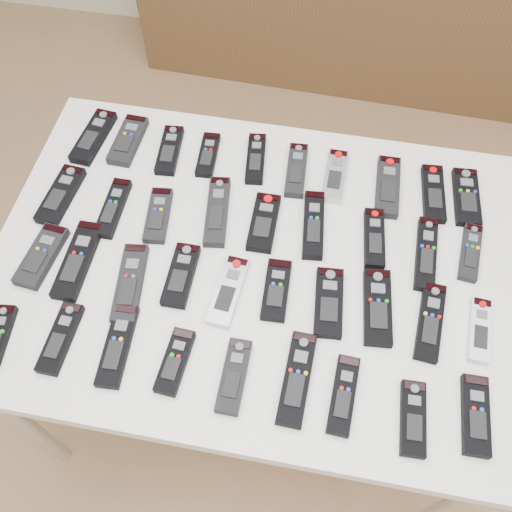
% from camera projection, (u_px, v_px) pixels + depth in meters
% --- Properties ---
extents(ground, '(4.00, 4.00, 0.00)m').
position_uv_depth(ground, '(292.00, 424.00, 1.91)').
color(ground, olive).
rests_on(ground, ground).
extents(table, '(1.25, 0.88, 0.78)m').
position_uv_depth(table, '(256.00, 273.00, 1.39)').
color(table, white).
rests_on(table, ground).
extents(remote_0, '(0.07, 0.19, 0.02)m').
position_uv_depth(remote_0, '(94.00, 137.00, 1.53)').
color(remote_0, black).
rests_on(remote_0, table).
extents(remote_1, '(0.07, 0.17, 0.02)m').
position_uv_depth(remote_1, '(128.00, 140.00, 1.53)').
color(remote_1, black).
rests_on(remote_1, table).
extents(remote_2, '(0.06, 0.16, 0.02)m').
position_uv_depth(remote_2, '(170.00, 150.00, 1.51)').
color(remote_2, black).
rests_on(remote_2, table).
extents(remote_3, '(0.05, 0.15, 0.02)m').
position_uv_depth(remote_3, '(208.00, 155.00, 1.50)').
color(remote_3, black).
rests_on(remote_3, table).
extents(remote_4, '(0.06, 0.16, 0.02)m').
position_uv_depth(remote_4, '(256.00, 159.00, 1.49)').
color(remote_4, black).
rests_on(remote_4, table).
extents(remote_5, '(0.06, 0.17, 0.02)m').
position_uv_depth(remote_5, '(296.00, 170.00, 1.47)').
color(remote_5, black).
rests_on(remote_5, table).
extents(remote_6, '(0.05, 0.16, 0.02)m').
position_uv_depth(remote_6, '(335.00, 176.00, 1.46)').
color(remote_6, '#B7B7BC').
rests_on(remote_6, table).
extents(remote_7, '(0.06, 0.19, 0.02)m').
position_uv_depth(remote_7, '(388.00, 187.00, 1.44)').
color(remote_7, black).
rests_on(remote_7, table).
extents(remote_8, '(0.07, 0.18, 0.02)m').
position_uv_depth(remote_8, '(433.00, 194.00, 1.43)').
color(remote_8, black).
rests_on(remote_8, table).
extents(remote_9, '(0.07, 0.18, 0.02)m').
position_uv_depth(remote_9, '(466.00, 197.00, 1.43)').
color(remote_9, black).
rests_on(remote_9, table).
extents(remote_10, '(0.07, 0.18, 0.02)m').
position_uv_depth(remote_10, '(61.00, 195.00, 1.43)').
color(remote_10, black).
rests_on(remote_10, table).
extents(remote_11, '(0.05, 0.17, 0.02)m').
position_uv_depth(remote_11, '(113.00, 208.00, 1.41)').
color(remote_11, black).
rests_on(remote_11, table).
extents(remote_12, '(0.07, 0.16, 0.02)m').
position_uv_depth(remote_12, '(158.00, 215.00, 1.40)').
color(remote_12, black).
rests_on(remote_12, table).
extents(remote_13, '(0.08, 0.20, 0.02)m').
position_uv_depth(remote_13, '(217.00, 211.00, 1.40)').
color(remote_13, black).
rests_on(remote_13, table).
extents(remote_14, '(0.06, 0.16, 0.02)m').
position_uv_depth(remote_14, '(264.00, 222.00, 1.38)').
color(remote_14, black).
rests_on(remote_14, table).
extents(remote_15, '(0.07, 0.19, 0.02)m').
position_uv_depth(remote_15, '(313.00, 225.00, 1.38)').
color(remote_15, black).
rests_on(remote_15, table).
extents(remote_16, '(0.06, 0.17, 0.02)m').
position_uv_depth(remote_16, '(374.00, 238.00, 1.36)').
color(remote_16, black).
rests_on(remote_16, table).
extents(remote_17, '(0.05, 0.20, 0.02)m').
position_uv_depth(remote_17, '(426.00, 254.00, 1.34)').
color(remote_17, black).
rests_on(remote_17, table).
extents(remote_18, '(0.06, 0.16, 0.02)m').
position_uv_depth(remote_18, '(470.00, 252.00, 1.34)').
color(remote_18, black).
rests_on(remote_18, table).
extents(remote_19, '(0.08, 0.17, 0.02)m').
position_uv_depth(remote_19, '(42.00, 256.00, 1.33)').
color(remote_19, black).
rests_on(remote_19, table).
extents(remote_20, '(0.06, 0.21, 0.02)m').
position_uv_depth(remote_20, '(78.00, 260.00, 1.33)').
color(remote_20, black).
rests_on(remote_20, table).
extents(remote_21, '(0.08, 0.20, 0.02)m').
position_uv_depth(remote_21, '(130.00, 283.00, 1.30)').
color(remote_21, black).
rests_on(remote_21, table).
extents(remote_22, '(0.06, 0.16, 0.02)m').
position_uv_depth(remote_22, '(181.00, 275.00, 1.31)').
color(remote_22, black).
rests_on(remote_22, table).
extents(remote_23, '(0.07, 0.18, 0.02)m').
position_uv_depth(remote_23, '(228.00, 291.00, 1.29)').
color(remote_23, '#B7B7BC').
rests_on(remote_23, table).
extents(remote_24, '(0.06, 0.15, 0.02)m').
position_uv_depth(remote_24, '(276.00, 290.00, 1.29)').
color(remote_24, black).
rests_on(remote_24, table).
extents(remote_25, '(0.07, 0.17, 0.02)m').
position_uv_depth(remote_25, '(329.00, 302.00, 1.27)').
color(remote_25, black).
rests_on(remote_25, table).
extents(remote_26, '(0.08, 0.19, 0.02)m').
position_uv_depth(remote_26, '(377.00, 307.00, 1.26)').
color(remote_26, black).
rests_on(remote_26, table).
extents(remote_27, '(0.07, 0.19, 0.02)m').
position_uv_depth(remote_27, '(430.00, 322.00, 1.25)').
color(remote_27, black).
rests_on(remote_27, table).
extents(remote_28, '(0.05, 0.15, 0.02)m').
position_uv_depth(remote_28, '(480.00, 330.00, 1.23)').
color(remote_28, silver).
rests_on(remote_28, table).
extents(remote_30, '(0.05, 0.16, 0.02)m').
position_uv_depth(remote_30, '(60.00, 338.00, 1.22)').
color(remote_30, black).
rests_on(remote_30, table).
extents(remote_31, '(0.06, 0.19, 0.02)m').
position_uv_depth(remote_31, '(118.00, 345.00, 1.22)').
color(remote_31, black).
rests_on(remote_31, table).
extents(remote_32, '(0.06, 0.15, 0.02)m').
position_uv_depth(remote_32, '(175.00, 361.00, 1.20)').
color(remote_32, black).
rests_on(remote_32, table).
extents(remote_33, '(0.05, 0.16, 0.02)m').
position_uv_depth(remote_33, '(234.00, 376.00, 1.18)').
color(remote_33, black).
rests_on(remote_33, table).
extents(remote_34, '(0.06, 0.20, 0.02)m').
position_uv_depth(remote_34, '(297.00, 379.00, 1.18)').
color(remote_34, black).
rests_on(remote_34, table).
extents(remote_35, '(0.05, 0.17, 0.02)m').
position_uv_depth(remote_35, '(343.00, 395.00, 1.16)').
color(remote_35, black).
rests_on(remote_35, table).
extents(remote_36, '(0.05, 0.15, 0.02)m').
position_uv_depth(remote_36, '(413.00, 418.00, 1.13)').
color(remote_36, black).
rests_on(remote_36, table).
extents(remote_37, '(0.05, 0.16, 0.02)m').
position_uv_depth(remote_37, '(476.00, 415.00, 1.14)').
color(remote_37, black).
rests_on(remote_37, table).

